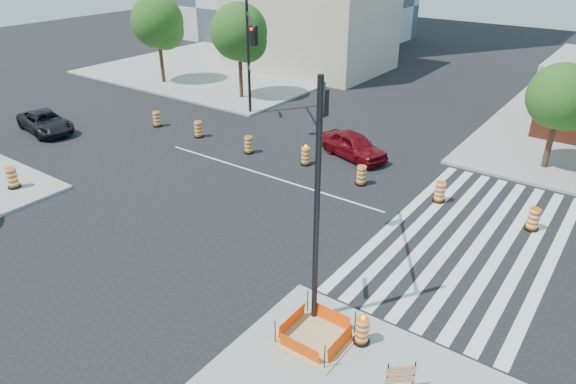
% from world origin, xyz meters
% --- Properties ---
extents(ground, '(120.00, 120.00, 0.00)m').
position_xyz_m(ground, '(0.00, 0.00, 0.00)').
color(ground, black).
rests_on(ground, ground).
extents(sidewalk_nw, '(22.00, 22.00, 0.15)m').
position_xyz_m(sidewalk_nw, '(-18.00, 18.00, 0.07)').
color(sidewalk_nw, gray).
rests_on(sidewalk_nw, ground).
extents(crosswalk_east, '(6.75, 13.50, 0.01)m').
position_xyz_m(crosswalk_east, '(10.95, 0.00, 0.01)').
color(crosswalk_east, silver).
rests_on(crosswalk_east, ground).
extents(lane_centerline, '(14.00, 0.12, 0.01)m').
position_xyz_m(lane_centerline, '(0.00, 0.00, 0.01)').
color(lane_centerline, silver).
rests_on(lane_centerline, ground).
extents(excavation_pit, '(2.20, 2.20, 0.90)m').
position_xyz_m(excavation_pit, '(9.00, -9.00, 0.22)').
color(excavation_pit, tan).
rests_on(excavation_pit, ground).
extents(beige_midrise, '(14.00, 10.00, 10.00)m').
position_xyz_m(beige_midrise, '(-12.00, 22.00, 5.00)').
color(beige_midrise, '#C2B194').
rests_on(beige_midrise, ground).
extents(red_coupe, '(4.66, 2.96, 1.48)m').
position_xyz_m(red_coupe, '(2.55, 4.90, 0.74)').
color(red_coupe, '#63080F').
rests_on(red_coupe, ground).
extents(dark_suv, '(5.12, 3.01, 1.34)m').
position_xyz_m(dark_suv, '(-15.79, -3.04, 0.67)').
color(dark_suv, black).
rests_on(dark_suv, ground).
extents(signal_pole_se, '(3.26, 5.35, 8.12)m').
position_xyz_m(signal_pole_se, '(7.52, -6.69, 4.98)').
color(signal_pole_se, black).
rests_on(signal_pole_se, ground).
extents(signal_pole_nw, '(4.70, 4.90, 8.78)m').
position_xyz_m(signal_pole_nw, '(-6.18, 6.35, 5.37)').
color(signal_pole_nw, black).
rests_on(signal_pole_nw, ground).
extents(pit_drum, '(0.53, 0.53, 1.05)m').
position_xyz_m(pit_drum, '(10.25, -8.28, 0.58)').
color(pit_drum, black).
rests_on(pit_drum, ground).
extents(sw_corner_drum, '(0.63, 0.63, 1.08)m').
position_xyz_m(sw_corner_drum, '(-9.18, -8.82, 0.65)').
color(sw_corner_drum, black).
rests_on(sw_corner_drum, ground).
extents(barricade, '(0.66, 0.59, 0.99)m').
position_xyz_m(barricade, '(12.01, -9.32, 0.70)').
color(barricade, '#E25804').
rests_on(barricade, ground).
extents(tree_north_a, '(4.27, 4.27, 7.26)m').
position_xyz_m(tree_north_a, '(-18.79, 9.77, 4.87)').
color(tree_north_a, '#382314').
rests_on(tree_north_a, ground).
extents(tree_north_b, '(4.24, 4.24, 7.21)m').
position_xyz_m(tree_north_b, '(-10.33, 10.17, 4.84)').
color(tree_north_b, '#382314').
rests_on(tree_north_b, ground).
extents(tree_north_c, '(3.47, 3.42, 5.81)m').
position_xyz_m(tree_north_c, '(11.90, 9.63, 3.90)').
color(tree_north_c, '#382314').
rests_on(tree_north_c, ground).
extents(median_drum_0, '(0.60, 0.60, 1.02)m').
position_xyz_m(median_drum_0, '(-10.75, 1.89, 0.48)').
color(median_drum_0, black).
rests_on(median_drum_0, ground).
extents(median_drum_1, '(0.60, 0.60, 1.02)m').
position_xyz_m(median_drum_1, '(-7.06, 2.06, 0.48)').
color(median_drum_1, black).
rests_on(median_drum_1, ground).
extents(median_drum_2, '(0.60, 0.60, 1.02)m').
position_xyz_m(median_drum_2, '(-2.77, 1.89, 0.48)').
color(median_drum_2, black).
rests_on(median_drum_2, ground).
extents(median_drum_3, '(0.60, 0.60, 1.18)m').
position_xyz_m(median_drum_3, '(0.90, 2.43, 0.49)').
color(median_drum_3, black).
rests_on(median_drum_3, ground).
extents(median_drum_4, '(0.60, 0.60, 1.02)m').
position_xyz_m(median_drum_4, '(4.64, 1.99, 0.48)').
color(median_drum_4, black).
rests_on(median_drum_4, ground).
extents(median_drum_5, '(0.60, 0.60, 1.02)m').
position_xyz_m(median_drum_5, '(8.61, 2.51, 0.48)').
color(median_drum_5, black).
rests_on(median_drum_5, ground).
extents(median_drum_6, '(0.60, 0.60, 1.02)m').
position_xyz_m(median_drum_6, '(12.87, 2.35, 0.48)').
color(median_drum_6, black).
rests_on(median_drum_6, ground).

